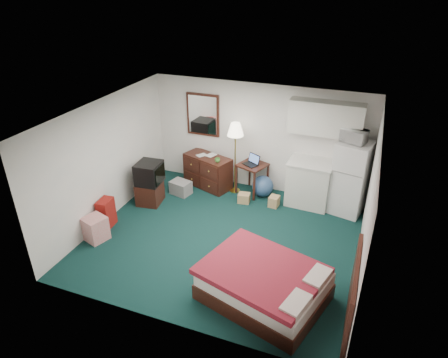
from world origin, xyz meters
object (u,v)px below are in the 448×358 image
at_px(floor_lamp, 235,158).
at_px(bed, 264,284).
at_px(dresser, 208,171).
at_px(kitchen_counter, 309,183).
at_px(fridge, 350,178).
at_px(desk, 252,178).
at_px(suitcase, 106,213).
at_px(tv_stand, 150,193).

xyz_separation_m(floor_lamp, bed, (1.59, -3.12, -0.56)).
distance_m(dresser, floor_lamp, 0.82).
relative_size(kitchen_counter, fridge, 0.62).
height_order(kitchen_counter, fridge, fridge).
bearing_deg(kitchen_counter, bed, -89.19).
distance_m(dresser, fridge, 3.25).
height_order(desk, bed, desk).
bearing_deg(bed, fridge, 89.62).
bearing_deg(suitcase, floor_lamp, 44.29).
bearing_deg(suitcase, bed, -18.80).
height_order(floor_lamp, desk, floor_lamp).
height_order(dresser, bed, dresser).
xyz_separation_m(desk, bed, (1.19, -3.20, -0.08)).
bearing_deg(bed, dresser, 142.38).
height_order(kitchen_counter, tv_stand, kitchen_counter).
bearing_deg(desk, floor_lamp, -149.41).
bearing_deg(bed, floor_lamp, 133.37).
xyz_separation_m(bed, tv_stand, (-3.18, 1.95, -0.04)).
bearing_deg(dresser, kitchen_counter, 20.53).
relative_size(kitchen_counter, tv_stand, 1.85).
height_order(dresser, tv_stand, dresser).
distance_m(desk, tv_stand, 2.34).
distance_m(desk, bed, 3.41).
xyz_separation_m(desk, kitchen_counter, (1.31, -0.02, 0.13)).
height_order(kitchen_counter, suitcase, kitchen_counter).
xyz_separation_m(dresser, suitcase, (-1.25, -2.30, -0.09)).
xyz_separation_m(fridge, tv_stand, (-4.13, -1.19, -0.55)).
height_order(dresser, fridge, fridge).
height_order(floor_lamp, bed, floor_lamp).
xyz_separation_m(dresser, bed, (2.27, -3.13, -0.10)).
height_order(tv_stand, suitcase, suitcase).
distance_m(fridge, bed, 3.32).
xyz_separation_m(bed, suitcase, (-3.52, 0.84, 0.01)).
xyz_separation_m(fridge, bed, (-0.95, -3.15, -0.51)).
distance_m(dresser, desk, 1.08).
bearing_deg(fridge, suitcase, -140.03).
bearing_deg(suitcase, fridge, 21.87).
distance_m(kitchen_counter, bed, 3.18).
distance_m(dresser, suitcase, 2.62).
bearing_deg(bed, desk, 126.89).
height_order(bed, suitcase, suitcase).
bearing_deg(dresser, floor_lamp, 18.49).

